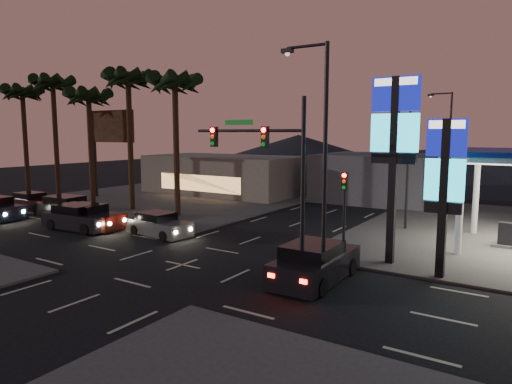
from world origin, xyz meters
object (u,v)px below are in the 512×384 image
Objects in this scene: pylon_sign_tall at (395,133)px; car_lane_b_rear at (32,202)px; car_lane_a_mid at (88,217)px; car_lane_b_mid at (68,208)px; traffic_signal_mast at (270,158)px; car_lane_a_front at (79,218)px; pylon_sign_short at (445,174)px; car_lane_b_front at (159,225)px; suv_station at (315,263)px.

car_lane_b_rear is at bearing -179.36° from pylon_sign_tall.
car_lane_a_mid is 4.68m from car_lane_b_mid.
traffic_signal_mast is 15.47m from car_lane_a_mid.
pylon_sign_tall reaches higher than car_lane_a_front.
car_lane_a_mid is at bearing 56.73° from car_lane_a_front.
pylon_sign_tall is 1.72× the size of car_lane_a_front.
pylon_sign_short is at bearing -1.18° from car_lane_b_rear.
car_lane_b_front is (-9.32, 2.05, -4.55)m from traffic_signal_mast.
car_lane_a_mid is at bearing -12.18° from car_lane_b_rear.
traffic_signal_mast is 1.53× the size of car_lane_a_mid.
car_lane_b_front is at bearing -4.09° from car_lane_b_rear.
car_lane_b_front is (-16.57, -0.46, -3.98)m from pylon_sign_short.
pylon_sign_short is at bearing 19.13° from traffic_signal_mast.
pylon_sign_short is 22.42m from car_lane_a_mid.
car_lane_b_rear is (-15.74, 1.13, 0.01)m from car_lane_b_front.
car_lane_b_front is (5.77, 1.58, -0.10)m from car_lane_a_front.
car_lane_b_front is 0.87× the size of car_lane_b_mid.
car_lane_b_rear is at bearing 175.91° from car_lane_b_front.
pylon_sign_short is 1.32× the size of car_lane_b_mid.
traffic_signal_mast reaches higher than suv_station.
suv_station reaches higher than car_lane_b_front.
car_lane_a_front is 10.33m from car_lane_b_rear.
suv_station is (17.84, -1.21, 0.03)m from car_lane_a_front.
traffic_signal_mast is (-7.24, -2.51, 0.57)m from pylon_sign_short.
car_lane_b_rear is at bearing 173.34° from car_lane_b_mid.
suv_station is at bearing -144.15° from pylon_sign_short.
car_lane_a_front is 1.14× the size of car_lane_b_front.
suv_station is at bearing -13.02° from car_lane_b_front.
pylon_sign_short is 1.34× the size of car_lane_a_mid.
car_lane_b_rear is 28.08m from suv_station.
car_lane_a_mid is at bearing -172.55° from pylon_sign_tall.
car_lane_b_rear is (-10.29, 2.22, -0.09)m from car_lane_a_mid.
car_lane_b_mid is at bearing -177.57° from pylon_sign_tall.
traffic_signal_mast is 15.75m from car_lane_a_front.
traffic_signal_mast is at bearing 164.94° from suv_station.
pylon_sign_short is 1.33× the size of car_lane_a_front.
pylon_sign_short is at bearing 4.04° from car_lane_a_mid.
car_lane_b_mid is at bearing 153.80° from car_lane_a_front.
car_lane_b_mid is 1.01× the size of suv_station.
car_lane_b_mid is at bearing -179.96° from pylon_sign_short.
car_lane_b_rear is 0.87× the size of suv_station.
pylon_sign_short is 17.04m from car_lane_b_front.
car_lane_b_front is at bearing 15.29° from car_lane_a_front.
car_lane_b_mid is at bearing 160.83° from car_lane_a_mid.
suv_station is (27.81, -3.92, 0.12)m from car_lane_b_rear.
pylon_sign_tall reaches higher than car_lane_b_mid.
pylon_sign_short is 22.76m from car_lane_a_front.
car_lane_a_mid is 1.00× the size of suv_station.
car_lane_b_front is (-14.07, -1.46, -5.72)m from pylon_sign_tall.
traffic_signal_mast is at bearing -7.23° from car_lane_b_rear.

